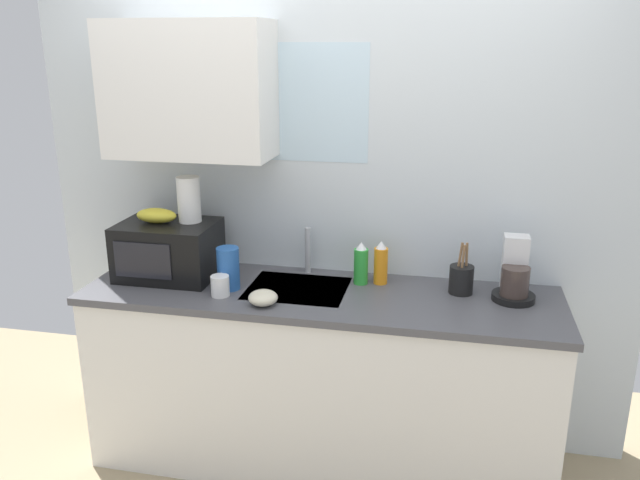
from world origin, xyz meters
name	(u,v)px	position (x,y,z in m)	size (l,w,h in m)	color
kitchen_wall_assembly	(311,182)	(-0.11, 0.31, 1.35)	(2.97, 0.42, 2.50)	silver
counter_unit	(320,376)	(0.00, 0.00, 0.46)	(2.20, 0.63, 0.90)	white
sink_faucet	(308,250)	(-0.11, 0.24, 1.02)	(0.03, 0.03, 0.23)	#B2B5BA
microwave	(168,250)	(-0.76, 0.05, 1.04)	(0.46, 0.35, 0.27)	black
banana_bunch	(156,215)	(-0.81, 0.05, 1.20)	(0.20, 0.11, 0.07)	gold
paper_towel_roll	(189,199)	(-0.66, 0.10, 1.28)	(0.11, 0.11, 0.22)	white
coffee_maker	(514,276)	(0.86, 0.11, 1.00)	(0.19, 0.21, 0.28)	black
dish_soap_bottle_green	(361,264)	(0.17, 0.14, 1.00)	(0.07, 0.07, 0.21)	green
dish_soap_bottle_orange	(381,264)	(0.26, 0.17, 1.00)	(0.07, 0.07, 0.21)	orange
cereal_canister	(228,268)	(-0.42, -0.05, 1.00)	(0.10, 0.10, 0.20)	#2659A5
mug_white	(220,286)	(-0.43, -0.14, 0.95)	(0.08, 0.08, 0.10)	white
utensil_crock	(461,279)	(0.63, 0.12, 0.97)	(0.11, 0.11, 0.24)	black
small_bowl	(263,298)	(-0.21, -0.20, 0.93)	(0.13, 0.13, 0.07)	beige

